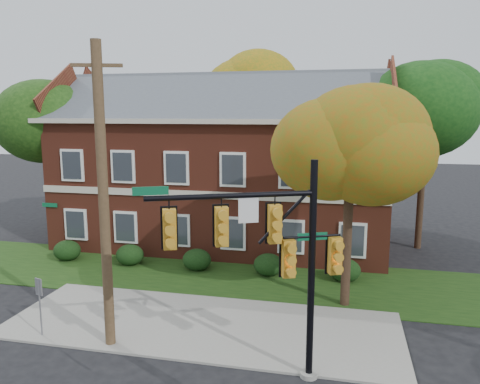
% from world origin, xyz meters
% --- Properties ---
extents(ground, '(120.00, 120.00, 0.00)m').
position_xyz_m(ground, '(0.00, 0.00, 0.00)').
color(ground, black).
rests_on(ground, ground).
extents(sidewalk, '(14.00, 5.00, 0.08)m').
position_xyz_m(sidewalk, '(0.00, 1.00, 0.04)').
color(sidewalk, gray).
rests_on(sidewalk, ground).
extents(grass_strip, '(30.00, 6.00, 0.04)m').
position_xyz_m(grass_strip, '(0.00, 6.00, 0.02)').
color(grass_strip, '#193811').
rests_on(grass_strip, ground).
extents(apartment_building, '(18.80, 8.80, 9.74)m').
position_xyz_m(apartment_building, '(-2.00, 11.95, 4.99)').
color(apartment_building, maroon).
rests_on(apartment_building, ground).
extents(hedge_far_left, '(1.40, 1.26, 1.05)m').
position_xyz_m(hedge_far_left, '(-9.00, 6.70, 0.53)').
color(hedge_far_left, black).
rests_on(hedge_far_left, ground).
extents(hedge_left, '(1.40, 1.26, 1.05)m').
position_xyz_m(hedge_left, '(-5.50, 6.70, 0.53)').
color(hedge_left, black).
rests_on(hedge_left, ground).
extents(hedge_center, '(1.40, 1.26, 1.05)m').
position_xyz_m(hedge_center, '(-2.00, 6.70, 0.53)').
color(hedge_center, black).
rests_on(hedge_center, ground).
extents(hedge_right, '(1.40, 1.26, 1.05)m').
position_xyz_m(hedge_right, '(1.50, 6.70, 0.53)').
color(hedge_right, black).
rests_on(hedge_right, ground).
extents(hedge_far_right, '(1.40, 1.26, 1.05)m').
position_xyz_m(hedge_far_right, '(5.00, 6.70, 0.53)').
color(hedge_far_right, black).
rests_on(hedge_far_right, ground).
extents(tree_near_right, '(4.50, 4.25, 8.58)m').
position_xyz_m(tree_near_right, '(5.22, 3.87, 6.67)').
color(tree_near_right, black).
rests_on(tree_near_right, ground).
extents(tree_left_rear, '(5.40, 5.10, 8.88)m').
position_xyz_m(tree_left_rear, '(-11.73, 10.84, 6.68)').
color(tree_left_rear, black).
rests_on(tree_left_rear, ground).
extents(tree_right_rear, '(6.30, 5.95, 10.62)m').
position_xyz_m(tree_right_rear, '(9.31, 12.81, 8.12)').
color(tree_right_rear, black).
rests_on(tree_right_rear, ground).
extents(tree_far_rear, '(6.84, 6.46, 11.52)m').
position_xyz_m(tree_far_rear, '(-0.66, 19.79, 8.84)').
color(tree_far_rear, black).
rests_on(tree_far_rear, ground).
extents(traffic_signal, '(5.22, 2.44, 6.31)m').
position_xyz_m(traffic_signal, '(2.96, -1.93, 3.92)').
color(traffic_signal, gray).
rests_on(traffic_signal, ground).
extents(utility_pole, '(1.46, 0.58, 9.69)m').
position_xyz_m(utility_pole, '(-2.50, -1.00, 4.91)').
color(utility_pole, '#4A3822').
rests_on(utility_pole, ground).
extents(sign_post, '(0.30, 0.12, 2.09)m').
position_xyz_m(sign_post, '(-5.05, -1.00, 1.42)').
color(sign_post, slate).
rests_on(sign_post, ground).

